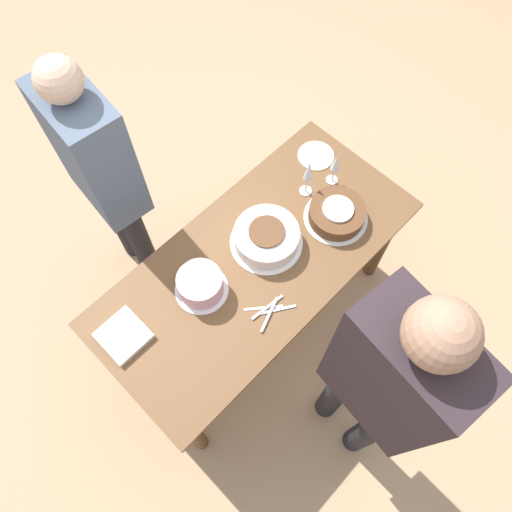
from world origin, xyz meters
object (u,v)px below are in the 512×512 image
cake_center_white (266,237)px  cake_front_chocolate (337,214)px  cake_back_decorated (200,285)px  wine_glass_far (308,172)px  person_cutting (384,384)px  wine_glass_near (336,165)px  person_watching (102,171)px

cake_center_white → cake_front_chocolate: 0.35m
cake_back_decorated → wine_glass_far: 0.71m
cake_center_white → cake_back_decorated: cake_back_decorated is taller
cake_front_chocolate → cake_back_decorated: (-0.69, 0.18, 0.02)m
person_cutting → cake_center_white: bearing=-8.6°
cake_center_white → wine_glass_near: bearing=1.1°
cake_center_white → person_cutting: size_ratio=0.19×
person_cutting → person_watching: (-0.11, 1.49, -0.10)m
cake_back_decorated → wine_glass_far: bearing=1.6°
person_cutting → person_watching: person_cutting is taller
person_watching → person_cutting: bearing=10.1°
wine_glass_near → cake_front_chocolate: bearing=-134.6°
cake_front_chocolate → wine_glass_near: bearing=45.4°
cake_center_white → wine_glass_near: wine_glass_near is taller
cake_front_chocolate → person_watching: size_ratio=0.19×
cake_back_decorated → person_watching: (0.04, 0.68, 0.12)m
cake_front_chocolate → person_cutting: bearing=-130.6°
wine_glass_near → person_watching: person_watching is taller
wine_glass_far → person_cutting: person_cutting is taller
cake_front_chocolate → wine_glass_far: size_ratio=1.31×
person_cutting → person_watching: bearing=11.3°
cake_front_chocolate → wine_glass_far: (0.01, 0.20, 0.12)m
cake_back_decorated → wine_glass_near: wine_glass_near is taller
cake_back_decorated → wine_glass_near: size_ratio=1.24×
cake_center_white → person_watching: person_watching is taller
cake_center_white → wine_glass_far: size_ratio=1.45×
cake_front_chocolate → cake_back_decorated: size_ratio=1.28×
cake_front_chocolate → cake_back_decorated: 0.71m
cake_center_white → cake_front_chocolate: cake_center_white is taller
cake_front_chocolate → wine_glass_far: 0.23m
wine_glass_near → person_cutting: size_ratio=0.11×
cake_center_white → person_watching: size_ratio=0.21×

